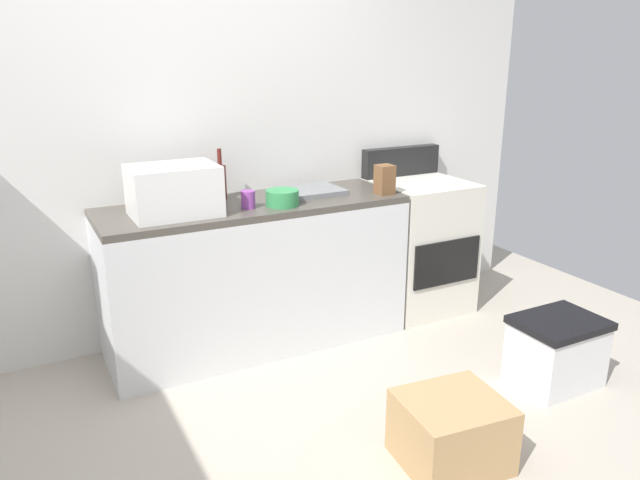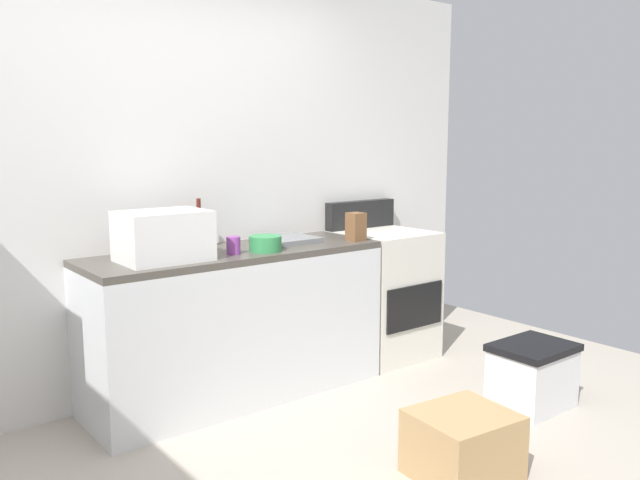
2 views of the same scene
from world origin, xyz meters
TOP-DOWN VIEW (x-y plane):
  - ground_plane at (0.00, 0.00)m, footprint 6.00×6.00m
  - wall_back at (0.00, 1.55)m, footprint 5.00×0.10m
  - kitchen_counter at (0.30, 1.20)m, footprint 1.80×0.60m
  - stove_oven at (1.52, 1.21)m, footprint 0.60×0.61m
  - microwave at (-0.18, 1.14)m, footprint 0.46×0.34m
  - sink_basin at (0.71, 1.26)m, footprint 0.36×0.32m
  - wine_bottle at (0.17, 1.38)m, footprint 0.07×0.07m
  - coffee_mug at (0.22, 1.09)m, footprint 0.08×0.08m
  - knife_block at (1.10, 1.03)m, footprint 0.10×0.10m
  - mixing_bowl at (0.42, 1.06)m, footprint 0.19×0.19m
  - cardboard_box_medium at (0.61, -0.28)m, footprint 0.48×0.44m
  - storage_bin at (1.55, -0.01)m, footprint 0.46×0.36m

SIDE VIEW (x-z plane):
  - ground_plane at x=0.00m, z-range 0.00..0.00m
  - cardboard_box_medium at x=0.61m, z-range 0.00..0.31m
  - storage_bin at x=1.55m, z-range 0.00..0.38m
  - kitchen_counter at x=0.30m, z-range 0.00..0.90m
  - stove_oven at x=1.52m, z-range -0.08..1.02m
  - sink_basin at x=0.71m, z-range 0.90..0.93m
  - mixing_bowl at x=0.42m, z-range 0.90..0.99m
  - coffee_mug at x=0.22m, z-range 0.90..1.00m
  - knife_block at x=1.10m, z-range 0.90..1.08m
  - wine_bottle at x=0.17m, z-range 0.86..1.16m
  - microwave at x=-0.18m, z-range 0.90..1.17m
  - wall_back at x=0.00m, z-range 0.00..2.60m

